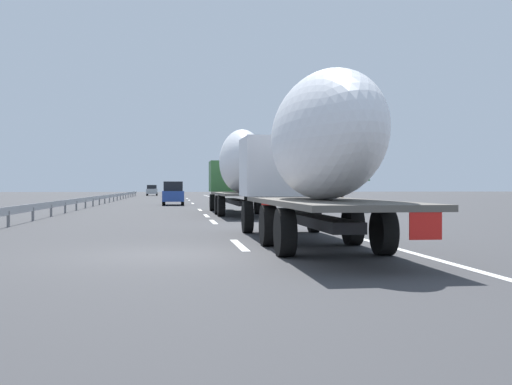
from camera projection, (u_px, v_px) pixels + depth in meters
ground_plane at (172, 204)px, 53.48m from camera, size 260.00×260.00×0.00m
lane_stripe_0 at (239, 245)px, 16.05m from camera, size 3.20×0.20×0.01m
lane_stripe_1 at (213, 222)px, 26.64m from camera, size 3.20×0.20×0.01m
lane_stripe_2 at (207, 216)px, 32.21m from camera, size 3.20×0.20×0.01m
lane_stripe_3 at (200, 210)px, 40.44m from camera, size 3.20×0.20×0.01m
lane_stripe_4 at (193, 203)px, 56.18m from camera, size 3.20×0.20×0.01m
lane_stripe_5 at (189, 200)px, 69.58m from camera, size 3.20×0.20×0.01m
lane_stripe_6 at (187, 198)px, 79.96m from camera, size 3.20×0.20×0.01m
edge_line_right at (231, 203)px, 59.16m from camera, size 110.00×0.20×0.01m
truck_lead at (239, 168)px, 33.73m from camera, size 14.02×2.55×4.46m
truck_trailing at (312, 152)px, 15.82m from camera, size 12.61×2.55×4.17m
car_blue_sedan at (173, 193)px, 51.02m from camera, size 4.40×1.74×1.92m
car_black_suv at (171, 190)px, 92.69m from camera, size 4.18×1.75×1.90m
car_silver_hatch at (152, 190)px, 105.68m from camera, size 4.27×1.83×1.80m
road_sign at (250, 177)px, 54.34m from camera, size 0.10×0.90×3.37m
tree_0 at (342, 147)px, 40.15m from camera, size 3.66×3.66×6.24m
tree_1 at (283, 160)px, 55.57m from camera, size 2.47×2.47×6.47m
tree_2 at (259, 168)px, 88.37m from camera, size 2.65×2.65×6.48m
guardrail_median at (105, 197)px, 55.67m from camera, size 94.00×0.10×0.76m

